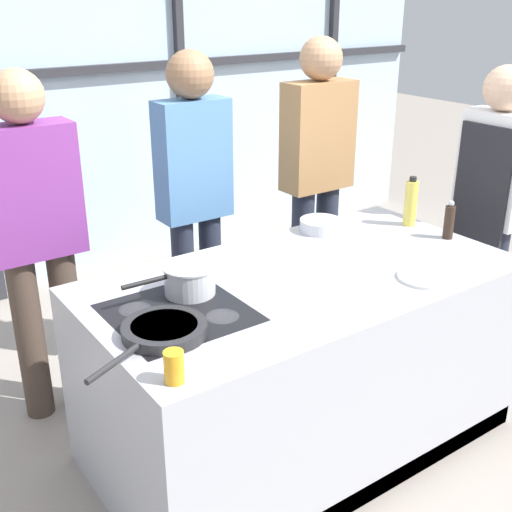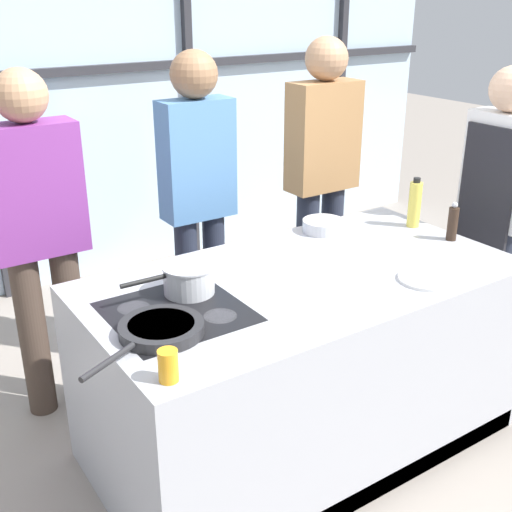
{
  "view_description": "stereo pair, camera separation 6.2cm",
  "coord_description": "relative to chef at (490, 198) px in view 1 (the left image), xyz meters",
  "views": [
    {
      "loc": [
        -1.67,
        -1.99,
        2.05
      ],
      "look_at": [
        -0.19,
        0.1,
        0.99
      ],
      "focal_mm": 45.0,
      "sensor_mm": 36.0,
      "label": 1
    },
    {
      "loc": [
        -1.61,
        -2.03,
        2.05
      ],
      "look_at": [
        -0.19,
        0.1,
        0.99
      ],
      "focal_mm": 45.0,
      "sensor_mm": 36.0,
      "label": 2
    }
  ],
  "objects": [
    {
      "name": "frying_pan",
      "position": [
        -2.11,
        -0.16,
        -0.08
      ],
      "size": [
        0.53,
        0.35,
        0.04
      ],
      "color": "#232326",
      "rests_on": "demo_island"
    },
    {
      "name": "spectator_far_left",
      "position": [
        -2.22,
        0.92,
        0.01
      ],
      "size": [
        0.44,
        0.24,
        1.75
      ],
      "rotation": [
        0.0,
        0.0,
        3.14
      ],
      "color": "#47382D",
      "rests_on": "ground_plane"
    },
    {
      "name": "mixing_bowl",
      "position": [
        -0.92,
        0.35,
        -0.07
      ],
      "size": [
        0.22,
        0.22,
        0.06
      ],
      "color": "silver",
      "rests_on": "demo_island"
    },
    {
      "name": "oil_bottle",
      "position": [
        -0.47,
        0.15,
        0.02
      ],
      "size": [
        0.07,
        0.07,
        0.27
      ],
      "color": "#E0CC4C",
      "rests_on": "demo_island"
    },
    {
      "name": "back_window_wall",
      "position": [
        -1.34,
        2.47,
        0.41
      ],
      "size": [
        6.4,
        0.1,
        2.8
      ],
      "color": "silver",
      "rests_on": "ground_plane"
    },
    {
      "name": "saucepan",
      "position": [
        -1.85,
        0.09,
        -0.04
      ],
      "size": [
        0.4,
        0.22,
        0.12
      ],
      "color": "silver",
      "rests_on": "demo_island"
    },
    {
      "name": "pepper_grinder",
      "position": [
        -0.46,
        -0.1,
        -0.01
      ],
      "size": [
        0.05,
        0.05,
        0.2
      ],
      "color": "#332319",
      "rests_on": "demo_island"
    },
    {
      "name": "juice_glass_near",
      "position": [
        -2.21,
        -0.45,
        -0.05
      ],
      "size": [
        0.07,
        0.07,
        0.11
      ],
      "primitive_type": "cylinder",
      "color": "orange",
      "rests_on": "demo_island"
    },
    {
      "name": "demo_island",
      "position": [
        -1.34,
        -0.03,
        -0.55
      ],
      "size": [
        1.94,
        1.03,
        0.89
      ],
      "color": "#A8AAB2",
      "rests_on": "ground_plane"
    },
    {
      "name": "ground_plane",
      "position": [
        -1.34,
        -0.03,
        -0.99
      ],
      "size": [
        18.0,
        18.0,
        0.0
      ],
      "primitive_type": "plane",
      "color": "gray"
    },
    {
      "name": "spectator_center_left",
      "position": [
        -1.34,
        0.92,
        0.05
      ],
      "size": [
        0.4,
        0.25,
        1.78
      ],
      "rotation": [
        0.0,
        0.0,
        3.14
      ],
      "color": "#232838",
      "rests_on": "ground_plane"
    },
    {
      "name": "white_plate",
      "position": [
        -0.94,
        -0.37,
        -0.09
      ],
      "size": [
        0.25,
        0.25,
        0.01
      ],
      "primitive_type": "cylinder",
      "color": "white",
      "rests_on": "demo_island"
    },
    {
      "name": "spectator_center_right",
      "position": [
        -0.47,
        0.92,
        0.05
      ],
      "size": [
        0.45,
        0.25,
        1.82
      ],
      "rotation": [
        0.0,
        0.0,
        3.14
      ],
      "color": "#232838",
      "rests_on": "ground_plane"
    },
    {
      "name": "chef",
      "position": [
        0.0,
        0.0,
        0.0
      ],
      "size": [
        0.24,
        0.39,
        1.7
      ],
      "rotation": [
        0.0,
        0.0,
        1.57
      ],
      "color": "#232838",
      "rests_on": "ground_plane"
    }
  ]
}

